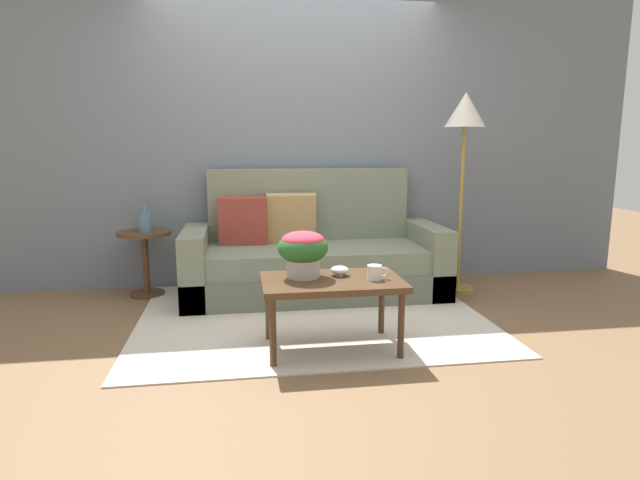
{
  "coord_description": "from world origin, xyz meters",
  "views": [
    {
      "loc": [
        -0.51,
        -3.55,
        1.26
      ],
      "look_at": [
        0.06,
        0.11,
        0.58
      ],
      "focal_mm": 29.52,
      "sensor_mm": 36.0,
      "label": 1
    }
  ],
  "objects_px": {
    "couch": "(311,257)",
    "snack_bowl": "(340,270)",
    "side_table": "(145,251)",
    "table_vase": "(145,221)",
    "floor_lamp": "(465,126)",
    "coffee_mug": "(375,272)",
    "potted_plant": "(303,249)",
    "coffee_table": "(332,287)"
  },
  "relations": [
    {
      "from": "potted_plant",
      "to": "snack_bowl",
      "type": "height_order",
      "value": "potted_plant"
    },
    {
      "from": "side_table",
      "to": "table_vase",
      "type": "xyz_separation_m",
      "value": [
        0.01,
        -0.01,
        0.25
      ]
    },
    {
      "from": "snack_bowl",
      "to": "side_table",
      "type": "bearing_deg",
      "value": 136.28
    },
    {
      "from": "couch",
      "to": "coffee_table",
      "type": "relative_size",
      "value": 2.51
    },
    {
      "from": "floor_lamp",
      "to": "snack_bowl",
      "type": "xyz_separation_m",
      "value": [
        -1.26,
        -1.08,
        -0.92
      ]
    },
    {
      "from": "side_table",
      "to": "table_vase",
      "type": "bearing_deg",
      "value": -43.15
    },
    {
      "from": "coffee_table",
      "to": "floor_lamp",
      "type": "xyz_separation_m",
      "value": [
        1.32,
        1.16,
        1.0
      ]
    },
    {
      "from": "couch",
      "to": "floor_lamp",
      "type": "xyz_separation_m",
      "value": [
        1.27,
        -0.12,
        1.09
      ]
    },
    {
      "from": "floor_lamp",
      "to": "side_table",
      "type": "bearing_deg",
      "value": 174.52
    },
    {
      "from": "coffee_mug",
      "to": "couch",
      "type": "bearing_deg",
      "value": 98.84
    },
    {
      "from": "coffee_table",
      "to": "side_table",
      "type": "height_order",
      "value": "side_table"
    },
    {
      "from": "couch",
      "to": "snack_bowl",
      "type": "height_order",
      "value": "couch"
    },
    {
      "from": "table_vase",
      "to": "floor_lamp",
      "type": "bearing_deg",
      "value": -5.22
    },
    {
      "from": "table_vase",
      "to": "couch",
      "type": "bearing_deg",
      "value": -5.24
    },
    {
      "from": "couch",
      "to": "side_table",
      "type": "bearing_deg",
      "value": 174.25
    },
    {
      "from": "couch",
      "to": "coffee_mug",
      "type": "height_order",
      "value": "couch"
    },
    {
      "from": "potted_plant",
      "to": "coffee_table",
      "type": "bearing_deg",
      "value": -24.79
    },
    {
      "from": "couch",
      "to": "snack_bowl",
      "type": "xyz_separation_m",
      "value": [
        0.01,
        -1.2,
        0.17
      ]
    },
    {
      "from": "floor_lamp",
      "to": "table_vase",
      "type": "bearing_deg",
      "value": 174.78
    },
    {
      "from": "floor_lamp",
      "to": "potted_plant",
      "type": "xyz_separation_m",
      "value": [
        -1.49,
        -1.08,
        -0.78
      ]
    },
    {
      "from": "coffee_table",
      "to": "potted_plant",
      "type": "xyz_separation_m",
      "value": [
        -0.17,
        0.08,
        0.22
      ]
    },
    {
      "from": "snack_bowl",
      "to": "table_vase",
      "type": "distance_m",
      "value": 1.92
    },
    {
      "from": "potted_plant",
      "to": "coffee_mug",
      "type": "height_order",
      "value": "potted_plant"
    },
    {
      "from": "coffee_table",
      "to": "side_table",
      "type": "distance_m",
      "value": 1.94
    },
    {
      "from": "coffee_mug",
      "to": "snack_bowl",
      "type": "height_order",
      "value": "coffee_mug"
    },
    {
      "from": "coffee_table",
      "to": "coffee_mug",
      "type": "height_order",
      "value": "coffee_mug"
    },
    {
      "from": "couch",
      "to": "side_table",
      "type": "distance_m",
      "value": 1.39
    },
    {
      "from": "coffee_mug",
      "to": "table_vase",
      "type": "height_order",
      "value": "table_vase"
    },
    {
      "from": "side_table",
      "to": "snack_bowl",
      "type": "height_order",
      "value": "side_table"
    },
    {
      "from": "coffee_table",
      "to": "side_table",
      "type": "xyz_separation_m",
      "value": [
        -1.33,
        1.41,
        -0.02
      ]
    },
    {
      "from": "floor_lamp",
      "to": "potted_plant",
      "type": "relative_size",
      "value": 5.44
    },
    {
      "from": "couch",
      "to": "potted_plant",
      "type": "distance_m",
      "value": 1.26
    },
    {
      "from": "coffee_mug",
      "to": "floor_lamp",
      "type": "bearing_deg",
      "value": 48.65
    },
    {
      "from": "coffee_table",
      "to": "potted_plant",
      "type": "relative_size",
      "value": 2.76
    },
    {
      "from": "potted_plant",
      "to": "coffee_mug",
      "type": "xyz_separation_m",
      "value": [
        0.42,
        -0.13,
        -0.13
      ]
    },
    {
      "from": "couch",
      "to": "coffee_mug",
      "type": "relative_size",
      "value": 16.32
    },
    {
      "from": "coffee_mug",
      "to": "snack_bowl",
      "type": "relative_size",
      "value": 1.13
    },
    {
      "from": "couch",
      "to": "snack_bowl",
      "type": "distance_m",
      "value": 1.21
    },
    {
      "from": "floor_lamp",
      "to": "coffee_mug",
      "type": "xyz_separation_m",
      "value": [
        -1.07,
        -1.21,
        -0.91
      ]
    },
    {
      "from": "potted_plant",
      "to": "table_vase",
      "type": "height_order",
      "value": "table_vase"
    },
    {
      "from": "coffee_table",
      "to": "snack_bowl",
      "type": "xyz_separation_m",
      "value": [
        0.06,
        0.08,
        0.08
      ]
    },
    {
      "from": "couch",
      "to": "side_table",
      "type": "height_order",
      "value": "couch"
    }
  ]
}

